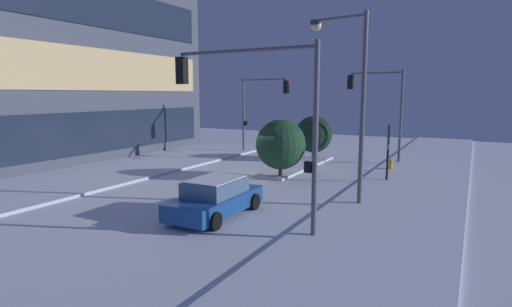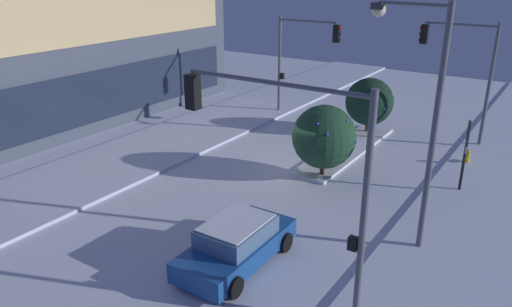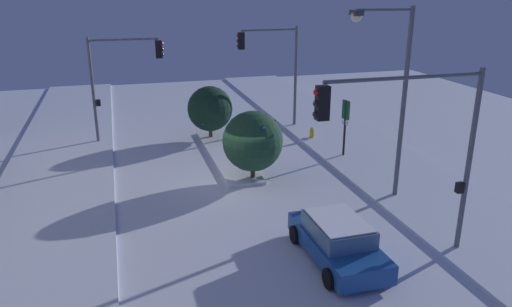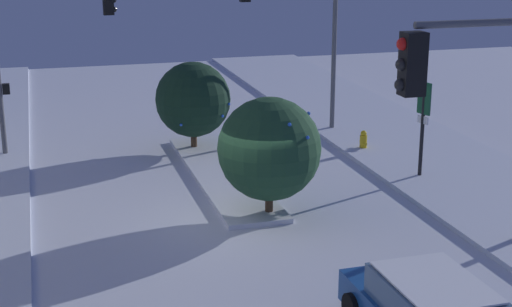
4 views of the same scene
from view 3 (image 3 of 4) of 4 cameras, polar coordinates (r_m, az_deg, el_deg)
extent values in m
plane|color=silver|center=(23.29, -2.69, -3.45)|extent=(52.00, 52.00, 0.00)
cube|color=silver|center=(26.09, 14.53, -1.38)|extent=(52.00, 5.20, 0.14)
cube|color=silver|center=(22.96, -22.43, -5.10)|extent=(52.00, 5.20, 0.14)
cube|color=silver|center=(26.97, -3.41, -0.11)|extent=(9.00, 1.80, 0.14)
cube|color=#19478C|center=(17.18, 9.31, -10.36)|extent=(4.47, 1.95, 0.66)
cube|color=slate|center=(16.89, 9.42, -8.56)|extent=(2.42, 1.74, 0.60)
cube|color=white|center=(16.74, 9.48, -7.54)|extent=(2.24, 1.62, 0.04)
sphere|color=#F9E5B2|center=(18.77, 4.55, -7.60)|extent=(0.16, 0.16, 0.16)
sphere|color=#F9E5B2|center=(19.24, 8.16, -7.05)|extent=(0.16, 0.16, 0.16)
cylinder|color=black|center=(18.11, 4.51, -9.25)|extent=(0.66, 0.23, 0.66)
cylinder|color=black|center=(18.81, 9.97, -8.36)|extent=(0.66, 0.23, 0.66)
cylinder|color=black|center=(15.79, 8.43, -14.02)|extent=(0.66, 0.23, 0.66)
cylinder|color=black|center=(16.59, 14.53, -12.70)|extent=(0.66, 0.23, 0.66)
cylinder|color=#565960|center=(17.83, 23.24, -1.15)|extent=(0.18, 0.18, 6.42)
cylinder|color=#565960|center=(15.54, 16.90, 8.33)|extent=(0.12, 5.33, 0.12)
cube|color=black|center=(14.42, 7.64, 5.76)|extent=(0.32, 0.36, 1.00)
sphere|color=red|center=(14.28, 6.99, 6.97)|extent=(0.20, 0.20, 0.20)
sphere|color=black|center=(14.35, 6.94, 5.72)|extent=(0.20, 0.20, 0.20)
sphere|color=black|center=(14.42, 6.89, 4.49)|extent=(0.20, 0.20, 0.20)
cube|color=black|center=(17.98, 22.36, -3.65)|extent=(0.20, 0.24, 0.36)
cylinder|color=#565960|center=(29.79, -18.20, 6.75)|extent=(0.18, 0.18, 6.09)
cylinder|color=#565960|center=(29.35, -14.99, 12.52)|extent=(0.12, 3.81, 0.12)
cube|color=black|center=(29.52, -11.12, 11.66)|extent=(0.32, 0.36, 1.00)
sphere|color=red|center=(29.49, -10.78, 12.31)|extent=(0.20, 0.20, 0.20)
sphere|color=black|center=(29.53, -10.74, 11.69)|extent=(0.20, 0.20, 0.20)
sphere|color=black|center=(29.57, -10.70, 11.08)|extent=(0.20, 0.20, 0.20)
cube|color=black|center=(29.92, -17.65, 5.58)|extent=(0.20, 0.24, 0.36)
cylinder|color=#565960|center=(31.89, 4.56, 8.67)|extent=(0.18, 0.18, 6.40)
cylinder|color=#565960|center=(30.93, 1.55, 14.00)|extent=(0.12, 3.53, 0.12)
cube|color=black|center=(30.51, -1.71, 12.80)|extent=(0.32, 0.36, 1.00)
sphere|color=red|center=(30.43, -2.07, 13.39)|extent=(0.20, 0.20, 0.20)
sphere|color=black|center=(30.46, -2.06, 12.79)|extent=(0.20, 0.20, 0.20)
sphere|color=black|center=(30.50, -2.06, 12.19)|extent=(0.20, 0.20, 0.20)
cylinder|color=#565960|center=(21.40, 16.56, 5.10)|extent=(0.20, 0.20, 8.06)
cylinder|color=#565960|center=(20.43, 14.60, 15.69)|extent=(0.43, 2.24, 0.10)
cube|color=#333338|center=(20.05, 11.47, 15.57)|extent=(0.56, 0.36, 0.20)
sphere|color=#F9E5B2|center=(20.06, 11.45, 15.20)|extent=(0.44, 0.44, 0.44)
cylinder|color=gold|center=(29.83, 6.43, 2.13)|extent=(0.26, 0.26, 0.59)
sphere|color=gold|center=(29.73, 6.46, 2.80)|extent=(0.22, 0.22, 0.22)
cylinder|color=gold|center=(29.66, 6.56, 2.09)|extent=(0.12, 0.10, 0.10)
cylinder|color=gold|center=(29.98, 6.30, 2.28)|extent=(0.12, 0.10, 0.10)
cylinder|color=black|center=(26.64, 10.16, 2.75)|extent=(0.12, 0.12, 3.13)
cube|color=#144C2D|center=(26.37, 10.29, 4.96)|extent=(0.55, 0.19, 1.00)
cube|color=white|center=(26.54, 10.20, 3.53)|extent=(0.44, 0.16, 0.24)
cylinder|color=#473323|center=(29.90, -5.22, 2.36)|extent=(0.22, 0.22, 0.73)
sphere|color=black|center=(29.51, -5.31, 5.15)|extent=(2.66, 2.66, 2.66)
sphere|color=blue|center=(30.40, -7.23, 5.40)|extent=(0.10, 0.10, 0.10)
sphere|color=blue|center=(30.26, -3.38, 6.09)|extent=(0.10, 0.10, 0.10)
sphere|color=blue|center=(28.61, -6.15, 3.36)|extent=(0.10, 0.10, 0.10)
sphere|color=blue|center=(29.06, -2.84, 4.82)|extent=(0.10, 0.10, 0.10)
sphere|color=blue|center=(28.87, -3.29, 3.99)|extent=(0.10, 0.10, 0.10)
sphere|color=blue|center=(30.65, -6.35, 4.26)|extent=(0.10, 0.10, 0.10)
cylinder|color=#473323|center=(23.55, -0.38, -2.21)|extent=(0.22, 0.22, 0.73)
sphere|color=#1E4228|center=(23.03, -0.38, 1.42)|extent=(2.83, 2.83, 2.83)
sphere|color=blue|center=(24.19, 0.25, -0.51)|extent=(0.10, 0.10, 0.10)
sphere|color=blue|center=(22.98, 2.26, 3.81)|extent=(0.10, 0.10, 0.10)
sphere|color=blue|center=(23.62, 2.80, 1.77)|extent=(0.10, 0.10, 0.10)
sphere|color=blue|center=(24.14, 1.80, 1.15)|extent=(0.10, 0.10, 0.10)
sphere|color=blue|center=(21.83, 0.88, 2.97)|extent=(0.10, 0.10, 0.10)
sphere|color=blue|center=(22.02, 2.11, 2.12)|extent=(0.10, 0.10, 0.10)
camera|label=1|loc=(15.98, 67.49, -8.22)|focal=28.12mm
camera|label=2|loc=(14.90, 65.53, 8.47)|focal=34.37mm
camera|label=4|loc=(2.46, -14.03, -11.48)|focal=53.80mm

